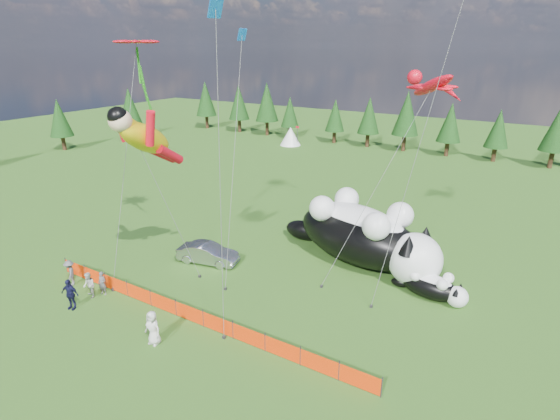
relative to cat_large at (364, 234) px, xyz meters
name	(u,v)px	position (x,y,z in m)	size (l,w,h in m)	color
ground	(223,296)	(-5.73, -8.57, -2.22)	(160.00, 160.00, 0.00)	#143B0A
safety_fence	(189,313)	(-5.73, -11.57, -1.71)	(22.06, 0.06, 1.10)	#262626
tree_line	(419,125)	(-5.73, 36.43, 1.78)	(90.00, 4.00, 8.00)	black
festival_tents	(497,160)	(5.27, 31.43, -0.82)	(50.00, 3.20, 2.80)	white
cat_large	(364,234)	(0.00, 0.00, 0.00)	(12.70, 6.89, 4.66)	black
cat_small	(433,286)	(5.30, -2.16, -1.40)	(4.75, 2.19, 1.72)	black
car	(208,253)	(-9.39, -5.56, -1.50)	(1.51, 4.34, 1.43)	#A9A9AE
spectator_a	(102,283)	(-12.23, -12.17, -1.45)	(0.56, 0.37, 1.53)	#505055
spectator_b	(89,285)	(-12.65, -12.79, -1.40)	(0.79, 0.47, 1.63)	silver
spectator_c	(70,294)	(-12.51, -14.14, -1.26)	(1.12, 0.57, 1.91)	#121333
spectator_d	(70,273)	(-14.94, -12.46, -1.36)	(1.11, 0.57, 1.72)	#505055
spectator_e	(153,328)	(-5.99, -13.98, -1.27)	(0.92, 0.60, 1.89)	silver
superhero_kite	(145,138)	(-10.51, -9.06, 7.16)	(5.57, 5.91, 11.82)	gold
gecko_kite	(432,86)	(2.81, 2.67, 9.85)	(6.99, 10.39, 14.43)	red
flower_kite	(136,45)	(-13.37, -6.40, 12.27)	(3.47, 7.04, 15.48)	red
diamond_kite_a	(241,46)	(-8.40, -2.16, 12.20)	(2.79, 6.63, 16.40)	blue
diamond_kite_c	(216,22)	(-3.31, -11.04, 13.12)	(0.57, 1.48, 16.74)	blue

